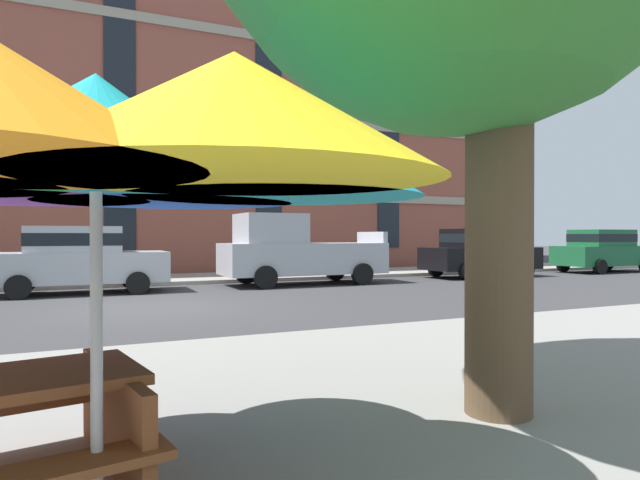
# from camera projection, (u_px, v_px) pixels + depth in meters

# --- Properties ---
(ground_plane) EXTENTS (120.00, 120.00, 0.00)m
(ground_plane) POSITION_uv_depth(u_px,v_px,m) (154.00, 308.00, 11.49)
(ground_plane) COLOR #38383A
(sidewalk_near_patio) EXTENTS (56.00, 9.00, 0.12)m
(sidewalk_near_patio) POSITION_uv_depth(u_px,v_px,m) (353.00, 477.00, 3.30)
(sidewalk_near_patio) COLOR gray
(sidewalk_near_patio) RESTS_ON ground
(sidewalk_far) EXTENTS (56.00, 3.60, 0.12)m
(sidewalk_far) POSITION_uv_depth(u_px,v_px,m) (126.00, 281.00, 17.67)
(sidewalk_far) COLOR #9E998E
(sidewalk_far) RESTS_ON ground
(apartment_building) EXTENTS (39.95, 12.08, 19.20)m
(apartment_building) POSITION_uv_depth(u_px,v_px,m) (110.00, 62.00, 25.03)
(apartment_building) COLOR #934C3D
(apartment_building) RESTS_ON ground
(sedan_silver) EXTENTS (4.40, 1.98, 1.78)m
(sedan_silver) POSITION_uv_depth(u_px,v_px,m) (78.00, 258.00, 14.24)
(sedan_silver) COLOR #A8AAB2
(sedan_silver) RESTS_ON ground
(pickup_silver_midblock) EXTENTS (5.10, 2.12, 2.20)m
(pickup_silver_midblock) POSITION_uv_depth(u_px,v_px,m) (297.00, 252.00, 16.83)
(pickup_silver_midblock) COLOR #A8AAB2
(pickup_silver_midblock) RESTS_ON ground
(sedan_black) EXTENTS (4.40, 1.98, 1.78)m
(sedan_black) POSITION_uv_depth(u_px,v_px,m) (480.00, 251.00, 19.87)
(sedan_black) COLOR black
(sedan_black) RESTS_ON ground
(sedan_green) EXTENTS (4.40, 1.98, 1.78)m
(sedan_green) POSITION_uv_depth(u_px,v_px,m) (603.00, 249.00, 22.62)
(sedan_green) COLOR #195933
(sedan_green) RESTS_ON ground
(patio_umbrella) EXTENTS (3.58, 3.33, 2.35)m
(patio_umbrella) POSITION_uv_depth(u_px,v_px,m) (96.00, 139.00, 2.68)
(patio_umbrella) COLOR silver
(patio_umbrella) RESTS_ON ground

